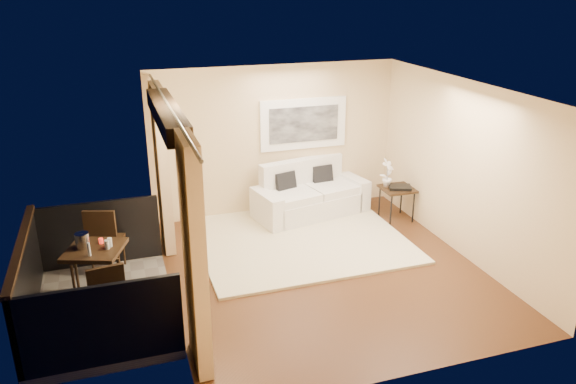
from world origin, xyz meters
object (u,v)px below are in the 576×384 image
orchid (387,173)px  ice_bucket (82,240)px  bistro_table (95,254)px  side_table (397,191)px  balcony_chair_far (103,236)px  sofa (309,197)px  balcony_chair_near (110,302)px

orchid → ice_bucket: size_ratio=2.63×
orchid → ice_bucket: 5.25m
ice_bucket → bistro_table: bearing=-25.4°
bistro_table → side_table: bearing=14.4°
balcony_chair_far → orchid: bearing=-156.2°
sofa → balcony_chair_near: bearing=-151.8°
bistro_table → balcony_chair_far: bearing=82.8°
balcony_chair_near → bistro_table: bearing=90.3°
sofa → bistro_table: 4.21m
balcony_chair_near → sofa: bearing=32.4°
side_table → orchid: (-0.17, 0.10, 0.32)m
balcony_chair_far → ice_bucket: 0.84m
side_table → ice_bucket: ice_bucket is taller
orchid → balcony_chair_far: 4.88m
orchid → sofa: bearing=154.7°
bistro_table → sofa: bearing=28.5°
orchid → bistro_table: size_ratio=0.60×
balcony_chair_far → side_table: bearing=-157.6°
orchid → balcony_chair_far: orchid is taller
sofa → side_table: 1.59m
sofa → balcony_chair_near: sofa is taller
bistro_table → balcony_chair_near: 1.02m
orchid → balcony_chair_far: bearing=-172.9°
orchid → ice_bucket: orchid is taller
side_table → balcony_chair_near: bearing=-155.1°
side_table → sofa: bearing=154.0°
sofa → side_table: bearing=-38.0°
balcony_chair_near → ice_bucket: size_ratio=4.90×
ice_bucket → side_table: bearing=13.4°
side_table → balcony_chair_far: size_ratio=0.58×
balcony_chair_near → ice_bucket: ice_bucket is taller
bistro_table → ice_bucket: 0.23m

